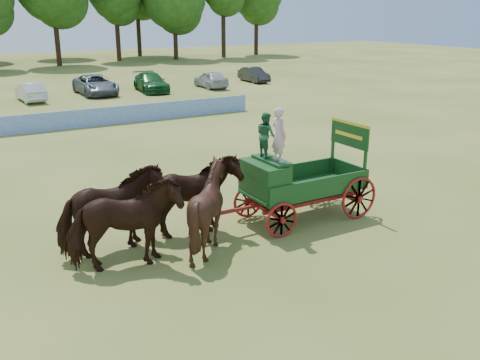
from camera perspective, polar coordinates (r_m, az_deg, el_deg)
name	(u,v)px	position (r m, az deg, el deg)	size (l,w,h in m)	color
ground	(209,243)	(15.61, -3.33, -6.75)	(160.00, 160.00, 0.00)	#998D45
horse_lead_left	(125,225)	(13.98, -12.20, -4.70)	(1.31, 2.88, 2.44)	#32170E
horse_lead_right	(111,211)	(14.97, -13.55, -3.29)	(1.31, 2.88, 2.44)	#32170E
horse_wheel_left	(208,208)	(14.82, -3.38, -3.00)	(1.97, 2.21, 2.44)	#32170E
horse_wheel_right	(191,197)	(15.76, -5.21, -1.78)	(1.31, 2.88, 2.44)	#32170E
farm_dray	(286,175)	(16.63, 4.88, 0.58)	(6.00, 2.00, 3.77)	#A12110
sponsor_banner	(44,122)	(31.72, -20.15, 5.81)	(26.00, 0.08, 1.05)	#1F42AC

